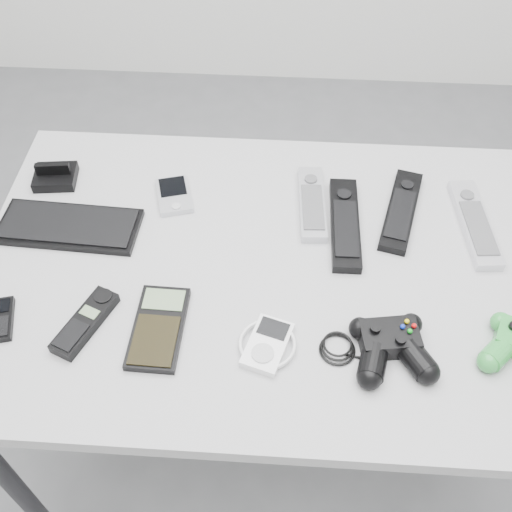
# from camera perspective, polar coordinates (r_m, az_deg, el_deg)

# --- Properties ---
(floor) EXTENTS (3.50, 3.50, 0.00)m
(floor) POSITION_cam_1_polar(r_m,az_deg,el_deg) (1.82, -0.71, -15.04)
(floor) COLOR slate
(floor) RESTS_ON ground
(desk) EXTENTS (1.15, 0.74, 0.77)m
(desk) POSITION_cam_1_polar(r_m,az_deg,el_deg) (1.19, 2.08, -2.93)
(desk) COLOR #9E9EA0
(desk) RESTS_ON floor
(pda_keyboard) EXTENTS (0.28, 0.13, 0.02)m
(pda_keyboard) POSITION_cam_1_polar(r_m,az_deg,el_deg) (1.24, -17.37, 2.76)
(pda_keyboard) COLOR black
(pda_keyboard) RESTS_ON desk
(dock_bracket) EXTENTS (0.09, 0.09, 0.05)m
(dock_bracket) POSITION_cam_1_polar(r_m,az_deg,el_deg) (1.35, -18.68, 7.53)
(dock_bracket) COLOR black
(dock_bracket) RESTS_ON desk
(pda) EXTENTS (0.09, 0.12, 0.02)m
(pda) POSITION_cam_1_polar(r_m,az_deg,el_deg) (1.26, -7.81, 5.77)
(pda) COLOR #B1B2B9
(pda) RESTS_ON desk
(remote_silver_a) EXTENTS (0.06, 0.21, 0.02)m
(remote_silver_a) POSITION_cam_1_polar(r_m,az_deg,el_deg) (1.23, 5.36, 5.08)
(remote_silver_a) COLOR #B1B2B9
(remote_silver_a) RESTS_ON desk
(remote_black_a) EXTENTS (0.06, 0.24, 0.02)m
(remote_black_a) POSITION_cam_1_polar(r_m,az_deg,el_deg) (1.20, 8.47, 3.13)
(remote_black_a) COLOR black
(remote_black_a) RESTS_ON desk
(remote_black_b) EXTENTS (0.11, 0.23, 0.02)m
(remote_black_b) POSITION_cam_1_polar(r_m,az_deg,el_deg) (1.25, 13.66, 4.28)
(remote_black_b) COLOR black
(remote_black_b) RESTS_ON desk
(remote_silver_b) EXTENTS (0.07, 0.23, 0.02)m
(remote_silver_b) POSITION_cam_1_polar(r_m,az_deg,el_deg) (1.27, 20.12, 3.00)
(remote_silver_b) COLOR silver
(remote_silver_b) RESTS_ON desk
(mobile_phone) EXTENTS (0.06, 0.10, 0.02)m
(mobile_phone) POSITION_cam_1_polar(r_m,az_deg,el_deg) (1.14, -23.14, -5.57)
(mobile_phone) COLOR black
(mobile_phone) RESTS_ON desk
(cordless_handset) EXTENTS (0.10, 0.15, 0.02)m
(cordless_handset) POSITION_cam_1_polar(r_m,az_deg,el_deg) (1.08, -15.96, -6.08)
(cordless_handset) COLOR black
(cordless_handset) RESTS_ON desk
(calculator) EXTENTS (0.09, 0.17, 0.02)m
(calculator) POSITION_cam_1_polar(r_m,az_deg,el_deg) (1.05, -9.29, -6.73)
(calculator) COLOR black
(calculator) RESTS_ON desk
(mp3_player) EXTENTS (0.13, 0.13, 0.02)m
(mp3_player) POSITION_cam_1_polar(r_m,az_deg,el_deg) (1.02, 1.09, -8.39)
(mp3_player) COLOR white
(mp3_player) RESTS_ON desk
(controller_black) EXTENTS (0.25, 0.18, 0.05)m
(controller_black) POSITION_cam_1_polar(r_m,az_deg,el_deg) (1.03, 12.75, -8.22)
(controller_black) COLOR black
(controller_black) RESTS_ON desk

